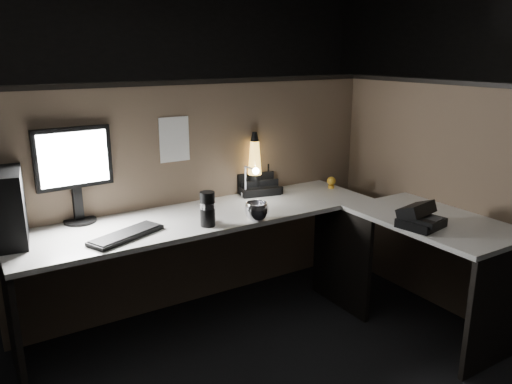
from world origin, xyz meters
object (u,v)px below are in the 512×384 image
pc_tower (7,207)px  keyboard (126,235)px  monitor (74,166)px  lava_lamp (255,168)px  desk_phone (419,217)px

pc_tower → keyboard: size_ratio=0.90×
monitor → keyboard: bearing=-72.5°
monitor → lava_lamp: size_ratio=1.28×
monitor → desk_phone: (1.64, -1.12, -0.29)m
pc_tower → desk_phone: (2.03, -0.97, -0.14)m
pc_tower → lava_lamp: 1.60m
pc_tower → desk_phone: bearing=-17.5°
monitor → desk_phone: bearing=-37.7°
monitor → keyboard: (0.15, -0.40, -0.33)m
pc_tower → lava_lamp: bearing=12.5°
keyboard → desk_phone: (1.49, -0.72, 0.04)m
lava_lamp → desk_phone: lava_lamp is taller
pc_tower → desk_phone: size_ratio=1.42×
pc_tower → lava_lamp: lava_lamp is taller
keyboard → lava_lamp: 1.13m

